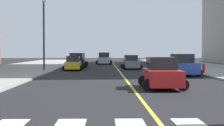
{
  "coord_description": "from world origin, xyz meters",
  "views": [
    {
      "loc": [
        -1.69,
        -4.66,
        2.17
      ],
      "look_at": [
        -0.99,
        24.64,
        1.17
      ],
      "focal_mm": 53.31,
      "sensor_mm": 36.0,
      "label": 1
    }
  ],
  "objects_px": {
    "car_red_nearest": "(162,74)",
    "car_gray_sixth": "(131,63)",
    "car_yellow_seventh": "(73,64)",
    "street_lamp": "(44,28)",
    "fire_hydrant": "(204,68)",
    "car_black_fourth": "(77,61)",
    "car_blue_third": "(183,66)",
    "car_white_fifth": "(79,60)",
    "car_silver_second": "(104,59)"
  },
  "relations": [
    {
      "from": "car_red_nearest",
      "to": "car_gray_sixth",
      "type": "bearing_deg",
      "value": -88.79
    },
    {
      "from": "car_yellow_seventh",
      "to": "street_lamp",
      "type": "relative_size",
      "value": 0.49
    },
    {
      "from": "car_gray_sixth",
      "to": "fire_hydrant",
      "type": "bearing_deg",
      "value": 121.53
    },
    {
      "from": "car_black_fourth",
      "to": "street_lamp",
      "type": "relative_size",
      "value": 0.58
    },
    {
      "from": "fire_hydrant",
      "to": "street_lamp",
      "type": "height_order",
      "value": "street_lamp"
    },
    {
      "from": "car_red_nearest",
      "to": "street_lamp",
      "type": "distance_m",
      "value": 19.92
    },
    {
      "from": "car_blue_third",
      "to": "car_black_fourth",
      "type": "xyz_separation_m",
      "value": [
        -10.75,
        14.32,
        0.01
      ]
    },
    {
      "from": "car_yellow_seventh",
      "to": "fire_hydrant",
      "type": "relative_size",
      "value": 4.26
    },
    {
      "from": "car_blue_third",
      "to": "car_white_fifth",
      "type": "bearing_deg",
      "value": -62.58
    },
    {
      "from": "fire_hydrant",
      "to": "car_red_nearest",
      "type": "bearing_deg",
      "value": -116.94
    },
    {
      "from": "car_silver_second",
      "to": "car_black_fourth",
      "type": "distance_m",
      "value": 13.28
    },
    {
      "from": "car_gray_sixth",
      "to": "street_lamp",
      "type": "height_order",
      "value": "street_lamp"
    },
    {
      "from": "car_blue_third",
      "to": "fire_hydrant",
      "type": "relative_size",
      "value": 4.99
    },
    {
      "from": "car_blue_third",
      "to": "fire_hydrant",
      "type": "bearing_deg",
      "value": -144.14
    },
    {
      "from": "car_red_nearest",
      "to": "car_gray_sixth",
      "type": "distance_m",
      "value": 21.68
    },
    {
      "from": "car_blue_third",
      "to": "car_silver_second",
      "type": "bearing_deg",
      "value": -75.98
    },
    {
      "from": "car_blue_third",
      "to": "car_gray_sixth",
      "type": "height_order",
      "value": "car_blue_third"
    },
    {
      "from": "car_gray_sixth",
      "to": "car_yellow_seventh",
      "type": "xyz_separation_m",
      "value": [
        -6.94,
        -2.54,
        -0.04
      ]
    },
    {
      "from": "car_silver_second",
      "to": "car_red_nearest",
      "type": "bearing_deg",
      "value": -84.11
    },
    {
      "from": "car_white_fifth",
      "to": "car_red_nearest",
      "type": "bearing_deg",
      "value": -79.47
    },
    {
      "from": "car_white_fifth",
      "to": "street_lamp",
      "type": "relative_size",
      "value": 0.58
    },
    {
      "from": "car_blue_third",
      "to": "car_gray_sixth",
      "type": "xyz_separation_m",
      "value": [
        -3.74,
        11.36,
        -0.1
      ]
    },
    {
      "from": "car_black_fourth",
      "to": "fire_hydrant",
      "type": "relative_size",
      "value": 5.08
    },
    {
      "from": "car_black_fourth",
      "to": "fire_hydrant",
      "type": "height_order",
      "value": "car_black_fourth"
    },
    {
      "from": "car_yellow_seventh",
      "to": "car_red_nearest",
      "type": "bearing_deg",
      "value": -71.12
    },
    {
      "from": "car_blue_third",
      "to": "car_yellow_seventh",
      "type": "xyz_separation_m",
      "value": [
        -10.69,
        8.82,
        -0.14
      ]
    },
    {
      "from": "street_lamp",
      "to": "car_gray_sixth",
      "type": "bearing_deg",
      "value": 26.13
    },
    {
      "from": "street_lamp",
      "to": "car_red_nearest",
      "type": "bearing_deg",
      "value": -59.35
    },
    {
      "from": "car_yellow_seventh",
      "to": "fire_hydrant",
      "type": "height_order",
      "value": "car_yellow_seventh"
    },
    {
      "from": "car_gray_sixth",
      "to": "fire_hydrant",
      "type": "relative_size",
      "value": 4.47
    },
    {
      "from": "car_blue_third",
      "to": "car_black_fourth",
      "type": "relative_size",
      "value": 0.98
    },
    {
      "from": "car_silver_second",
      "to": "car_blue_third",
      "type": "distance_m",
      "value": 28.0
    },
    {
      "from": "car_red_nearest",
      "to": "car_silver_second",
      "type": "bearing_deg",
      "value": -83.72
    },
    {
      "from": "car_gray_sixth",
      "to": "street_lamp",
      "type": "relative_size",
      "value": 0.51
    },
    {
      "from": "car_red_nearest",
      "to": "car_black_fourth",
      "type": "height_order",
      "value": "car_black_fourth"
    },
    {
      "from": "car_black_fourth",
      "to": "car_gray_sixth",
      "type": "xyz_separation_m",
      "value": [
        7.01,
        -2.96,
        -0.11
      ]
    },
    {
      "from": "street_lamp",
      "to": "car_yellow_seventh",
      "type": "bearing_deg",
      "value": 38.01
    },
    {
      "from": "car_yellow_seventh",
      "to": "car_silver_second",
      "type": "bearing_deg",
      "value": 77.68
    },
    {
      "from": "car_blue_third",
      "to": "street_lamp",
      "type": "xyz_separation_m",
      "value": [
        -13.65,
        6.5,
        3.79
      ]
    },
    {
      "from": "car_blue_third",
      "to": "fire_hydrant",
      "type": "height_order",
      "value": "car_blue_third"
    },
    {
      "from": "street_lamp",
      "to": "car_silver_second",
      "type": "bearing_deg",
      "value": 72.34
    },
    {
      "from": "car_black_fourth",
      "to": "car_yellow_seventh",
      "type": "relative_size",
      "value": 1.19
    },
    {
      "from": "car_silver_second",
      "to": "car_black_fourth",
      "type": "relative_size",
      "value": 1.01
    },
    {
      "from": "car_blue_third",
      "to": "fire_hydrant",
      "type": "distance_m",
      "value": 3.12
    },
    {
      "from": "car_blue_third",
      "to": "fire_hydrant",
      "type": "xyz_separation_m",
      "value": [
        2.49,
        1.85,
        -0.34
      ]
    },
    {
      "from": "car_red_nearest",
      "to": "car_white_fifth",
      "type": "bearing_deg",
      "value": -75.75
    },
    {
      "from": "car_gray_sixth",
      "to": "car_yellow_seventh",
      "type": "bearing_deg",
      "value": 18.42
    },
    {
      "from": "car_yellow_seventh",
      "to": "fire_hydrant",
      "type": "xyz_separation_m",
      "value": [
        13.18,
        -6.97,
        -0.21
      ]
    },
    {
      "from": "car_white_fifth",
      "to": "fire_hydrant",
      "type": "relative_size",
      "value": 5.08
    },
    {
      "from": "car_red_nearest",
      "to": "car_black_fourth",
      "type": "bearing_deg",
      "value": -72.93
    }
  ]
}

